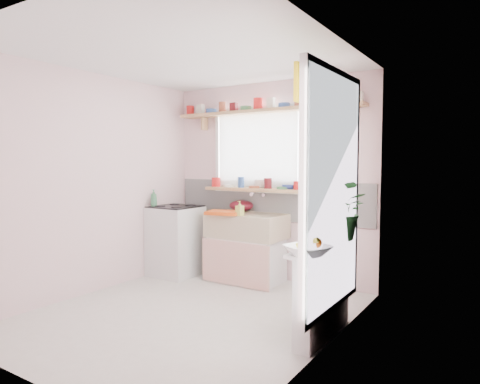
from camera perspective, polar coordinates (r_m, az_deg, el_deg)
The scene contains 19 objects.
room at distance 4.51m, azimuth 6.72°, elevation 2.46°, with size 3.20×3.20×3.20m.
sink_unit at distance 5.38m, azimuth 0.86°, elevation -7.34°, with size 0.95×0.65×1.11m.
cooker at distance 5.74m, azimuth -8.57°, elevation -6.37°, with size 0.58×0.58×0.93m.
radiator_ledge at distance 3.80m, azimuth 10.98°, elevation -12.77°, with size 0.22×0.95×0.78m.
windowsill at distance 5.45m, azimuth 1.91°, elevation 0.32°, with size 1.40×0.22×0.04m, color tan.
pine_shelf at distance 5.39m, azimuth 3.27°, elevation 10.71°, with size 2.52×0.24×0.04m, color tan.
shelf_crockery at distance 5.40m, azimuth 3.27°, elevation 11.50°, with size 2.47×0.11×0.12m.
sill_crockery at distance 5.45m, azimuth 1.75°, elevation 1.11°, with size 1.35×0.11×0.12m.
dish_tray at distance 5.27m, azimuth -2.17°, elevation -2.76°, with size 0.40×0.30×0.04m, color #EA5314.
colander at distance 5.59m, azimuth 0.18°, elevation -1.83°, with size 0.32×0.32×0.14m, color #5B0F1C.
jade_plant at distance 4.03m, azimuth 13.64°, elevation -2.36°, with size 0.50×0.43×0.55m, color #265D25.
fruit_bowl at distance 3.33m, azimuth 9.01°, elevation -7.72°, with size 0.33×0.33×0.08m, color white.
herb_pot at distance 3.32m, azimuth 9.02°, elevation -6.62°, with size 0.11×0.08×0.21m, color #356D2B.
soap_bottle_sink at distance 5.13m, azimuth -0.04°, elevation -2.17°, with size 0.08×0.08×0.18m, color #CBD55E.
sill_cup at distance 5.47m, azimuth 2.67°, elevation 1.11°, with size 0.14×0.14×0.11m, color silver.
sill_bowl at distance 5.28m, azimuth 6.59°, elevation 0.70°, with size 0.19×0.19×0.06m, color #3146A0.
shelf_vase at distance 5.09m, azimuth 12.23°, elevation 12.08°, with size 0.14×0.14×0.15m, color #A44F32.
cooker_bottle at distance 5.69m, azimuth -11.43°, elevation -0.76°, with size 0.08×0.09×0.22m, color #448859.
fruit at distance 3.32m, azimuth 9.16°, elevation -6.66°, with size 0.20×0.14×0.10m.
Camera 1 is at (2.64, -3.19, 1.49)m, focal length 32.00 mm.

